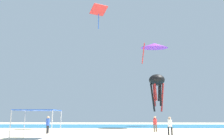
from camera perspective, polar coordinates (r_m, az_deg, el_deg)
name	(u,v)px	position (r m, az deg, el deg)	size (l,w,h in m)	color
ocean_strip	(107,126)	(46.83, -1.33, -13.77)	(110.00, 18.97, 0.03)	#1E6B93
canopy_tent	(38,111)	(20.40, -18.01, -9.80)	(3.33, 2.75, 2.33)	#B2B2B7
person_near_tent	(155,123)	(28.71, 10.70, -12.79)	(0.44, 0.44, 1.85)	brown
person_leftmost	(170,124)	(23.91, 14.26, -13.03)	(0.46, 0.42, 1.76)	black
person_central	(48,123)	(26.26, -15.73, -12.70)	(0.44, 0.49, 1.84)	black
kite_delta_purple	(154,46)	(40.67, 10.51, 6.02)	(5.39, 5.45, 3.87)	purple
kite_diamond_red	(99,11)	(39.96, -3.35, 14.54)	(3.34, 3.30, 3.85)	red
kite_octopus_black	(157,82)	(46.45, 11.16, -2.93)	(4.25, 4.25, 7.38)	black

